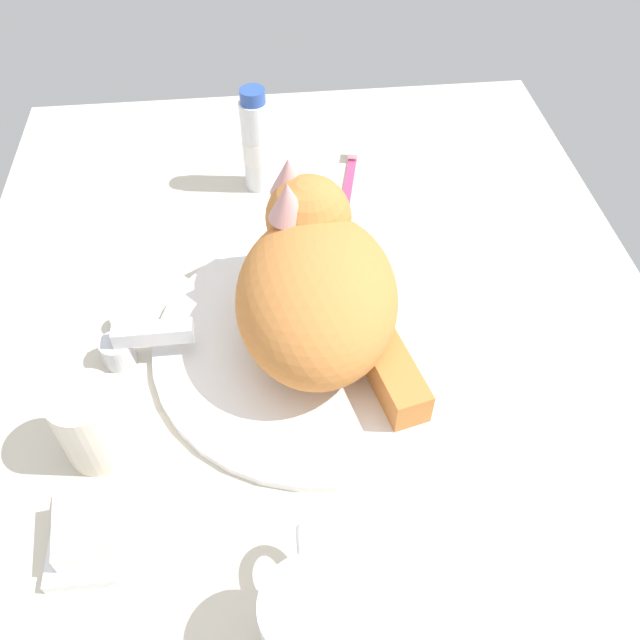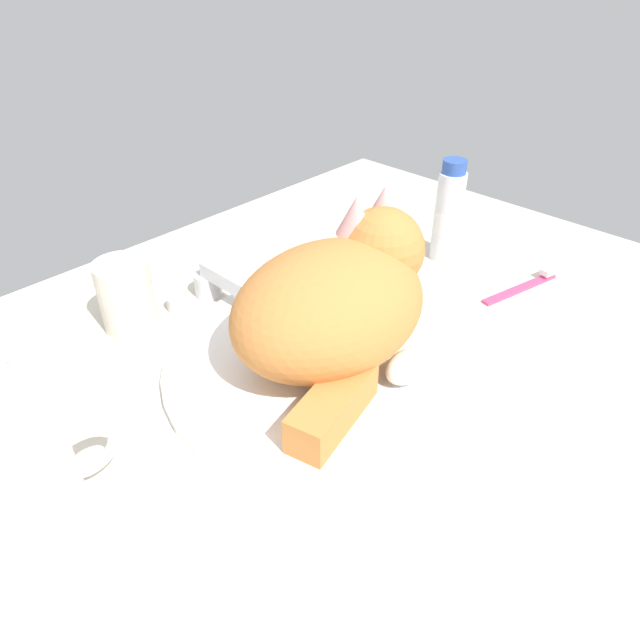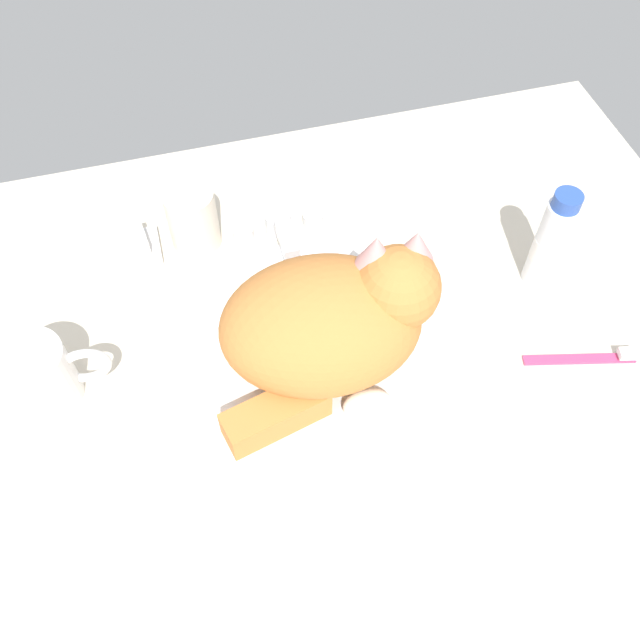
{
  "view_description": "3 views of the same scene",
  "coord_description": "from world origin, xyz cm",
  "px_view_note": "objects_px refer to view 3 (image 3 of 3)",
  "views": [
    {
      "loc": [
        -46.95,
        4.73,
        57.34
      ],
      "look_at": [
        -0.21,
        -0.32,
        4.32
      ],
      "focal_mm": 36.88,
      "sensor_mm": 36.0,
      "label": 1
    },
    {
      "loc": [
        -36.84,
        -33.8,
        41.1
      ],
      "look_at": [
        -0.56,
        0.78,
        6.16
      ],
      "focal_mm": 32.29,
      "sensor_mm": 36.0,
      "label": 2
    },
    {
      "loc": [
        -11.3,
        -41.34,
        69.21
      ],
      "look_at": [
        0.04,
        0.48,
        7.94
      ],
      "focal_mm": 38.55,
      "sensor_mm": 36.0,
      "label": 3
    }
  ],
  "objects_px": {
    "coffee_mug": "(42,375)",
    "soap_bar": "(123,244)",
    "cat": "(333,321)",
    "faucet": "(280,226)",
    "rinse_cup": "(193,219)",
    "toothbrush": "(588,357)",
    "toothpaste_bottle": "(550,242)"
  },
  "relations": [
    {
      "from": "toothpaste_bottle",
      "to": "toothbrush",
      "type": "height_order",
      "value": "toothpaste_bottle"
    },
    {
      "from": "rinse_cup",
      "to": "toothbrush",
      "type": "bearing_deg",
      "value": -36.39
    },
    {
      "from": "cat",
      "to": "faucet",
      "type": "bearing_deg",
      "value": 93.64
    },
    {
      "from": "cat",
      "to": "toothbrush",
      "type": "distance_m",
      "value": 0.31
    },
    {
      "from": "cat",
      "to": "soap_bar",
      "type": "bearing_deg",
      "value": 133.49
    },
    {
      "from": "rinse_cup",
      "to": "soap_bar",
      "type": "bearing_deg",
      "value": 179.26
    },
    {
      "from": "soap_bar",
      "to": "toothpaste_bottle",
      "type": "bearing_deg",
      "value": -19.27
    },
    {
      "from": "faucet",
      "to": "rinse_cup",
      "type": "distance_m",
      "value": 0.11
    },
    {
      "from": "cat",
      "to": "soap_bar",
      "type": "distance_m",
      "value": 0.32
    },
    {
      "from": "cat",
      "to": "soap_bar",
      "type": "xyz_separation_m",
      "value": [
        -0.22,
        0.23,
        -0.06
      ]
    },
    {
      "from": "faucet",
      "to": "rinse_cup",
      "type": "height_order",
      "value": "rinse_cup"
    },
    {
      "from": "rinse_cup",
      "to": "soap_bar",
      "type": "distance_m",
      "value": 0.1
    },
    {
      "from": "faucet",
      "to": "cat",
      "type": "height_order",
      "value": "cat"
    },
    {
      "from": "soap_bar",
      "to": "faucet",
      "type": "bearing_deg",
      "value": -6.57
    },
    {
      "from": "soap_bar",
      "to": "toothpaste_bottle",
      "type": "relative_size",
      "value": 0.42
    },
    {
      "from": "coffee_mug",
      "to": "toothpaste_bottle",
      "type": "distance_m",
      "value": 0.61
    },
    {
      "from": "rinse_cup",
      "to": "toothbrush",
      "type": "xyz_separation_m",
      "value": [
        0.42,
        -0.31,
        -0.04
      ]
    },
    {
      "from": "coffee_mug",
      "to": "toothpaste_bottle",
      "type": "xyz_separation_m",
      "value": [
        0.61,
        0.01,
        0.03
      ]
    },
    {
      "from": "faucet",
      "to": "rinse_cup",
      "type": "xyz_separation_m",
      "value": [
        -0.11,
        0.02,
        0.02
      ]
    },
    {
      "from": "faucet",
      "to": "soap_bar",
      "type": "xyz_separation_m",
      "value": [
        -0.2,
        0.02,
        0.0
      ]
    },
    {
      "from": "coffee_mug",
      "to": "soap_bar",
      "type": "bearing_deg",
      "value": 61.5
    },
    {
      "from": "toothbrush",
      "to": "faucet",
      "type": "bearing_deg",
      "value": 137.09
    },
    {
      "from": "coffee_mug",
      "to": "toothbrush",
      "type": "bearing_deg",
      "value": -10.88
    },
    {
      "from": "faucet",
      "to": "toothbrush",
      "type": "distance_m",
      "value": 0.42
    },
    {
      "from": "coffee_mug",
      "to": "toothpaste_bottle",
      "type": "height_order",
      "value": "toothpaste_bottle"
    },
    {
      "from": "cat",
      "to": "rinse_cup",
      "type": "height_order",
      "value": "cat"
    },
    {
      "from": "cat",
      "to": "toothbrush",
      "type": "xyz_separation_m",
      "value": [
        0.29,
        -0.08,
        -0.08
      ]
    },
    {
      "from": "faucet",
      "to": "cat",
      "type": "xyz_separation_m",
      "value": [
        0.01,
        -0.21,
        0.06
      ]
    },
    {
      "from": "faucet",
      "to": "soap_bar",
      "type": "relative_size",
      "value": 2.05
    },
    {
      "from": "rinse_cup",
      "to": "soap_bar",
      "type": "xyz_separation_m",
      "value": [
        -0.09,
        0.0,
        -0.02
      ]
    },
    {
      "from": "cat",
      "to": "toothpaste_bottle",
      "type": "bearing_deg",
      "value": 10.23
    },
    {
      "from": "cat",
      "to": "coffee_mug",
      "type": "height_order",
      "value": "cat"
    }
  ]
}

